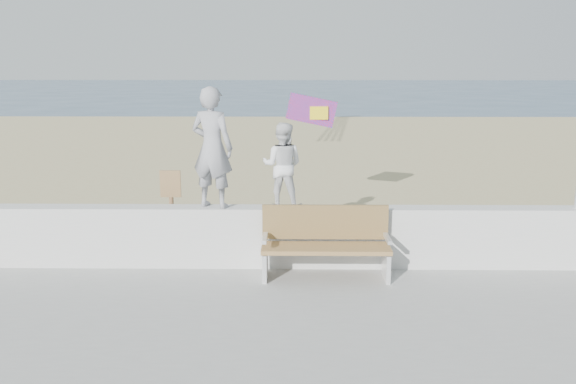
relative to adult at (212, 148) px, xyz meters
name	(u,v)px	position (x,y,z in m)	size (l,w,h in m)	color
ground	(269,334)	(0.90, -2.00, -1.96)	(220.00, 220.00, 0.00)	#334B66
sand	(284,184)	(0.90, 7.00, -1.92)	(90.00, 40.00, 0.08)	tan
seawall	(275,236)	(0.90, 0.00, -1.33)	(30.00, 0.35, 0.90)	silver
adult	(212,148)	(0.00, 0.00, 0.00)	(0.64, 0.42, 1.76)	gray
child	(282,165)	(1.01, 0.00, -0.26)	(0.61, 0.47, 1.25)	silver
bench	(326,242)	(1.63, -0.45, -1.27)	(1.80, 0.57, 1.00)	#9C7644
parafoil_kite	(313,110)	(1.55, 3.80, 0.25)	(1.07, 0.38, 0.72)	red
sign	(172,208)	(-0.73, 0.49, -1.02)	(0.32, 0.07, 1.46)	brown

